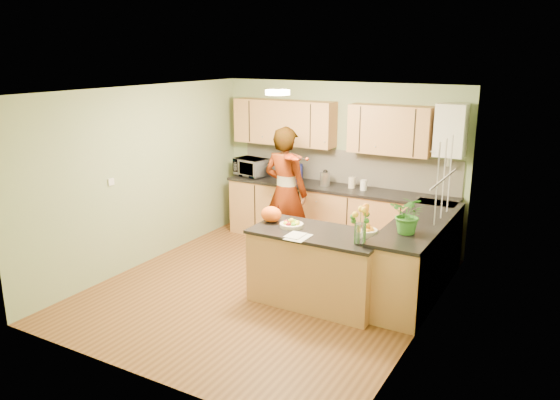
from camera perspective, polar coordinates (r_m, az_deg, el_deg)
The scene contains 28 objects.
floor at distance 7.08m, azimuth -1.45°, elevation -9.25°, with size 4.50×4.50×0.00m, color brown.
ceiling at distance 6.46m, azimuth -1.60°, elevation 11.37°, with size 4.00×4.50×0.02m, color white.
wall_back at distance 8.62m, azimuth 6.23°, elevation 3.87°, with size 4.00×0.02×2.50m, color gray.
wall_front at distance 4.96m, azimuth -15.11°, elevation -5.16°, with size 4.00×0.02×2.50m, color gray.
wall_left at distance 7.86m, azimuth -14.13°, elevation 2.38°, with size 0.02×4.50×2.50m, color gray.
wall_right at distance 5.92m, azimuth 15.30°, elevation -1.86°, with size 0.02×4.50×2.50m, color gray.
back_counter at distance 8.50m, azimuth 5.89°, elevation -1.70°, with size 3.64×0.62×0.94m.
right_counter at distance 7.02m, azimuth 14.26°, elevation -5.81°, with size 0.62×2.24×0.94m.
splashback at distance 8.58m, azimuth 6.80°, elevation 3.45°, with size 3.60×0.02×0.52m, color beige.
upper_cabinets at distance 8.44m, azimuth 4.78°, elevation 7.79°, with size 3.20×0.34×0.70m.
boiler at distance 7.85m, azimuth 17.42°, elevation 6.94°, with size 0.40×0.30×0.86m.
window_right at distance 6.41m, azimuth 16.79°, elevation 2.10°, with size 0.01×1.30×1.05m.
light_switch at distance 7.43m, azimuth -17.24°, elevation 1.82°, with size 0.02×0.09×0.09m, color white.
ceiling_lamp at distance 6.72m, azimuth -0.25°, elevation 11.19°, with size 0.30×0.30×0.07m.
peninsula_island at distance 6.58m, azimuth 3.89°, elevation -6.99°, with size 1.57×0.80×0.90m.
fruit_dish at distance 6.56m, azimuth 1.22°, elevation -2.48°, with size 0.29×0.29×0.10m.
orange_bowl at distance 6.33m, azimuth 9.06°, elevation -3.16°, with size 0.24×0.24×0.14m.
flower_vase at distance 5.94m, azimuth 8.49°, elevation -1.47°, with size 0.28×0.28×0.52m.
orange_bag at distance 6.73m, azimuth -0.92°, elevation -1.50°, with size 0.26×0.22×0.20m, color #EF5B13.
papers at distance 6.21m, azimuth 1.93°, elevation -3.87°, with size 0.23×0.31×0.01m, color silver.
violinist at distance 7.94m, azimuth 0.60°, elevation 0.83°, with size 0.70×0.46×1.92m, color #E6A58D.
violin at distance 7.53m, azimuth 1.13°, elevation 4.53°, with size 0.65×0.26×0.13m, color #550A05, non-canonical shape.
microwave at distance 9.07m, azimuth -3.05°, elevation 3.45°, with size 0.53×0.36×0.29m, color white.
blue_box at distance 8.71m, azimuth 1.28°, elevation 2.86°, with size 0.32×0.24×0.26m, color navy.
kettle at distance 8.43m, azimuth 4.74°, elevation 2.31°, with size 0.15×0.15×0.29m.
jar_cream at distance 8.32m, azimuth 7.51°, elevation 1.81°, with size 0.11×0.11×0.16m, color beige.
jar_white at distance 8.21m, azimuth 8.72°, elevation 1.55°, with size 0.10×0.10×0.15m, color white.
potted_plant at distance 6.30m, azimuth 13.34°, elevation -1.48°, with size 0.41×0.35×0.45m, color #337828.
Camera 1 is at (3.34, -5.52, 2.94)m, focal length 35.00 mm.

